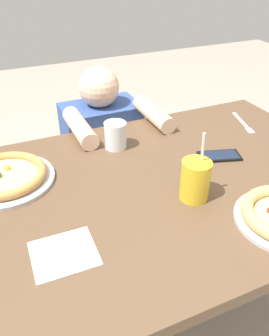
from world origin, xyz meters
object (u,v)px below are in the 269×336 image
Objects in this scene: pizza_far at (5,177)px; water_cup_clear at (115,135)px; cell_phone at (219,156)px; drink_cup_colored at (195,180)px; diner_seated at (104,165)px; fork at (243,123)px.

water_cup_clear is at bearing 9.08° from pizza_far.
cell_phone is (0.32, -0.22, -0.05)m from water_cup_clear.
drink_cup_colored reaches higher than diner_seated.
fork is at bearing -38.77° from diner_seated.
fork is at bearing -3.64° from water_cup_clear.
pizza_far is at bearing -137.77° from diner_seated.
pizza_far is at bearing -178.31° from fork.
drink_cup_colored reaches higher than fork.
drink_cup_colored is 2.20× the size of water_cup_clear.
drink_cup_colored is at bearing -143.47° from fork.
pizza_far is at bearing 148.15° from drink_cup_colored.
drink_cup_colored is at bearing -74.90° from water_cup_clear.
diner_seated is (-0.25, 0.59, -0.32)m from cell_phone.
pizza_far is 3.10× the size of water_cup_clear.
diner_seated is at bearing 92.65° from drink_cup_colored.
diner_seated is (-0.50, 0.41, -0.32)m from fork.
drink_cup_colored reaches higher than cell_phone.
drink_cup_colored reaches higher than pizza_far.
drink_cup_colored is 0.27m from cell_phone.
water_cup_clear reaches higher than fork.
pizza_far is 0.42m from water_cup_clear.
diner_seated is (0.48, 0.43, -0.34)m from pizza_far.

